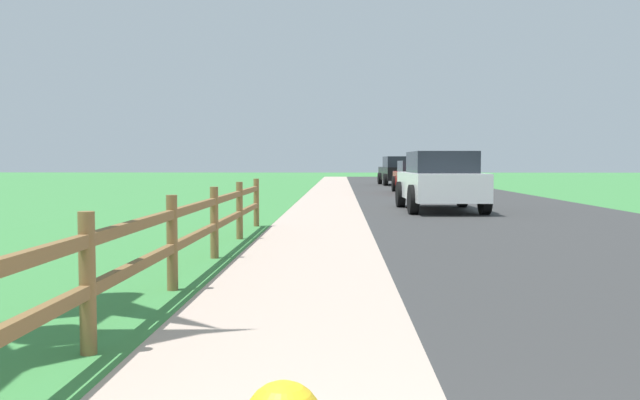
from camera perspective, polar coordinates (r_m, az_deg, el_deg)
ground_plane at (r=25.61m, az=3.03°, el=0.33°), size 120.00×120.00×0.00m
road_asphalt at (r=27.90m, az=10.14°, el=0.53°), size 7.00×66.00×0.01m
curb_concrete at (r=27.71m, az=-3.28°, el=0.55°), size 6.00×66.00×0.01m
grass_verge at (r=27.88m, az=-6.35°, el=0.56°), size 5.00×66.00×0.00m
rail_fence at (r=6.86m, az=-12.54°, el=-2.94°), size 0.11×13.60×0.97m
parked_suv_white at (r=18.15m, az=10.22°, el=1.65°), size 2.10×4.38×1.58m
parked_car_red at (r=28.52m, az=8.42°, el=2.02°), size 2.02×4.76×1.37m
parked_car_black at (r=38.57m, az=6.74°, el=2.51°), size 2.24×4.49×1.64m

